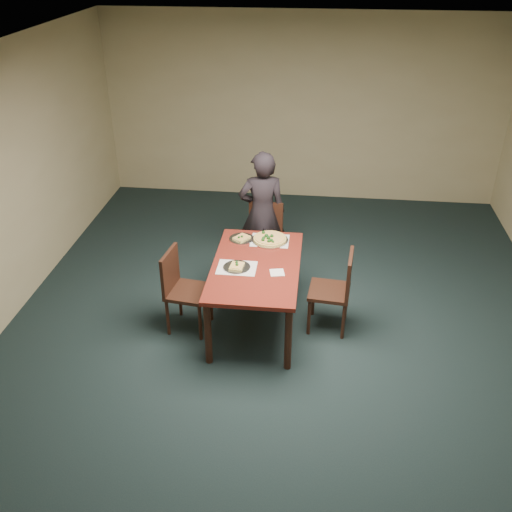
# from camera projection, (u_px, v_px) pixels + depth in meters

# --- Properties ---
(ground) EXTENTS (8.00, 8.00, 0.00)m
(ground) POSITION_uv_depth(u_px,v_px,m) (280.00, 354.00, 5.81)
(ground) COLOR black
(ground) RESTS_ON ground
(room_shell) EXTENTS (8.00, 8.00, 8.00)m
(room_shell) POSITION_uv_depth(u_px,v_px,m) (284.00, 197.00, 4.94)
(room_shell) COLOR tan
(room_shell) RESTS_ON ground
(dining_table) EXTENTS (0.90, 1.50, 0.75)m
(dining_table) POSITION_uv_depth(u_px,v_px,m) (256.00, 272.00, 5.93)
(dining_table) COLOR #581711
(dining_table) RESTS_ON ground
(chair_far) EXTENTS (0.47, 0.47, 0.91)m
(chair_far) POSITION_uv_depth(u_px,v_px,m) (264.00, 235.00, 6.94)
(chair_far) COLOR black
(chair_far) RESTS_ON ground
(chair_left) EXTENTS (0.47, 0.47, 0.91)m
(chair_left) POSITION_uv_depth(u_px,v_px,m) (181.00, 286.00, 5.96)
(chair_left) COLOR black
(chair_left) RESTS_ON ground
(chair_right) EXTENTS (0.46, 0.46, 0.91)m
(chair_right) POSITION_uv_depth(u_px,v_px,m) (337.00, 287.00, 5.94)
(chair_right) COLOR black
(chair_right) RESTS_ON ground
(diner) EXTENTS (0.63, 0.47, 1.56)m
(diner) POSITION_uv_depth(u_px,v_px,m) (262.00, 213.00, 6.87)
(diner) COLOR black
(diner) RESTS_ON ground
(placemat_main) EXTENTS (0.42, 0.32, 0.00)m
(placemat_main) POSITION_uv_depth(u_px,v_px,m) (270.00, 241.00, 6.33)
(placemat_main) COLOR white
(placemat_main) RESTS_ON dining_table
(placemat_near) EXTENTS (0.40, 0.30, 0.00)m
(placemat_near) POSITION_uv_depth(u_px,v_px,m) (237.00, 268.00, 5.82)
(placemat_near) COLOR white
(placemat_near) RESTS_ON dining_table
(pizza_pan) EXTENTS (0.41, 0.41, 0.07)m
(pizza_pan) POSITION_uv_depth(u_px,v_px,m) (270.00, 239.00, 6.32)
(pizza_pan) COLOR silver
(pizza_pan) RESTS_ON dining_table
(slice_plate_near) EXTENTS (0.28, 0.28, 0.06)m
(slice_plate_near) POSITION_uv_depth(u_px,v_px,m) (237.00, 267.00, 5.82)
(slice_plate_near) COLOR silver
(slice_plate_near) RESTS_ON dining_table
(slice_plate_far) EXTENTS (0.28, 0.28, 0.05)m
(slice_plate_far) POSITION_uv_depth(u_px,v_px,m) (242.00, 238.00, 6.36)
(slice_plate_far) COLOR silver
(slice_plate_far) RESTS_ON dining_table
(napkin) EXTENTS (0.17, 0.17, 0.01)m
(napkin) POSITION_uv_depth(u_px,v_px,m) (277.00, 273.00, 5.74)
(napkin) COLOR white
(napkin) RESTS_ON dining_table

